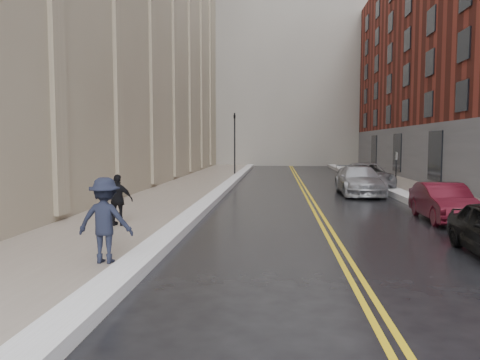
% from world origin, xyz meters
% --- Properties ---
extents(ground, '(160.00, 160.00, 0.00)m').
position_xyz_m(ground, '(0.00, 0.00, 0.00)').
color(ground, black).
rests_on(ground, ground).
extents(sidewalk_left, '(4.00, 64.00, 0.15)m').
position_xyz_m(sidewalk_left, '(-4.50, 16.00, 0.07)').
color(sidewalk_left, gray).
rests_on(sidewalk_left, ground).
extents(sidewalk_right, '(3.00, 64.00, 0.15)m').
position_xyz_m(sidewalk_right, '(9.00, 16.00, 0.07)').
color(sidewalk_right, gray).
rests_on(sidewalk_right, ground).
extents(lane_stripe_a, '(0.12, 64.00, 0.01)m').
position_xyz_m(lane_stripe_a, '(2.38, 16.00, 0.00)').
color(lane_stripe_a, gold).
rests_on(lane_stripe_a, ground).
extents(lane_stripe_b, '(0.12, 64.00, 0.01)m').
position_xyz_m(lane_stripe_b, '(2.62, 16.00, 0.00)').
color(lane_stripe_b, gold).
rests_on(lane_stripe_b, ground).
extents(snow_ridge_left, '(0.70, 60.80, 0.26)m').
position_xyz_m(snow_ridge_left, '(-2.20, 16.00, 0.13)').
color(snow_ridge_left, white).
rests_on(snow_ridge_left, ground).
extents(snow_ridge_right, '(0.85, 60.80, 0.30)m').
position_xyz_m(snow_ridge_right, '(7.15, 16.00, 0.15)').
color(snow_ridge_right, white).
rests_on(snow_ridge_right, ground).
extents(tower_far_right, '(22.00, 18.00, 44.00)m').
position_xyz_m(tower_far_right, '(14.00, 66.00, 22.00)').
color(tower_far_right, slate).
rests_on(tower_far_right, ground).
extents(traffic_signal, '(0.18, 0.15, 5.20)m').
position_xyz_m(traffic_signal, '(-2.60, 30.00, 3.08)').
color(traffic_signal, black).
rests_on(traffic_signal, ground).
extents(parking_sign_far, '(0.06, 0.35, 2.23)m').
position_xyz_m(parking_sign_far, '(7.90, 20.00, 1.36)').
color(parking_sign_far, black).
rests_on(parking_sign_far, ground).
extents(car_maroon, '(1.51, 4.13, 1.35)m').
position_xyz_m(car_maroon, '(6.80, 8.80, 0.68)').
color(car_maroon, '#450C17').
rests_on(car_maroon, ground).
extents(car_silver_near, '(2.17, 5.30, 1.54)m').
position_xyz_m(car_silver_near, '(5.27, 17.15, 0.77)').
color(car_silver_near, '#9EA0A6').
rests_on(car_silver_near, ground).
extents(car_silver_far, '(2.70, 5.73, 1.58)m').
position_xyz_m(car_silver_far, '(6.11, 19.90, 0.79)').
color(car_silver_far, gray).
rests_on(car_silver_far, ground).
extents(pedestrian_b, '(1.22, 0.71, 1.88)m').
position_xyz_m(pedestrian_b, '(-2.88, 1.63, 1.09)').
color(pedestrian_b, black).
rests_on(pedestrian_b, sidewalk_left).
extents(pedestrian_c, '(0.97, 0.42, 1.64)m').
position_xyz_m(pedestrian_c, '(-4.16, 6.14, 0.97)').
color(pedestrian_c, black).
rests_on(pedestrian_c, sidewalk_left).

